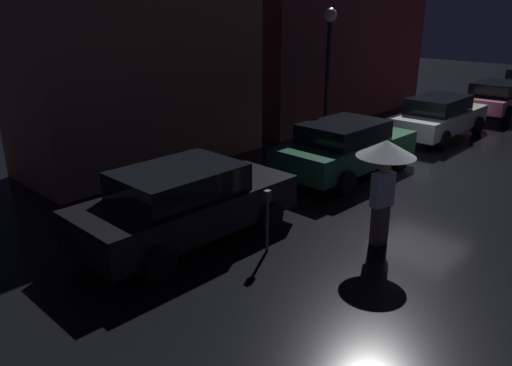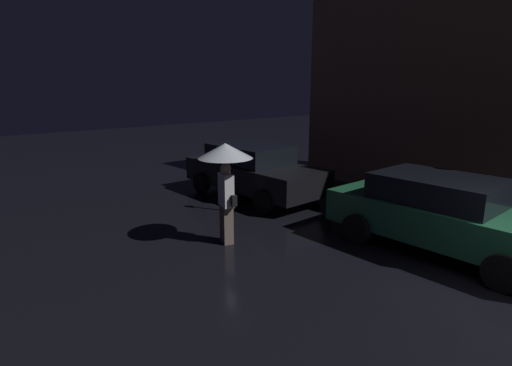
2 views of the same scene
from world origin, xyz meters
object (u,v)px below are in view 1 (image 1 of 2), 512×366
at_px(parked_car_black, 185,202).
at_px(street_lamp_near, 328,53).
at_px(pedestrian_with_umbrella, 385,162).
at_px(parking_meter, 267,214).
at_px(parked_car_green, 346,147).
at_px(parked_car_white, 439,116).
at_px(parked_car_pink, 496,97).

height_order(parked_car_black, street_lamp_near, street_lamp_near).
height_order(pedestrian_with_umbrella, street_lamp_near, street_lamp_near).
distance_m(pedestrian_with_umbrella, parking_meter, 2.38).
bearing_deg(pedestrian_with_umbrella, parked_car_green, -118.92).
xyz_separation_m(parked_car_black, parking_meter, (0.70, -1.50, -0.02)).
xyz_separation_m(parked_car_white, pedestrian_with_umbrella, (-8.82, -2.83, 0.91)).
xyz_separation_m(parked_car_green, pedestrian_with_umbrella, (-3.13, -2.89, 0.90)).
bearing_deg(parked_car_pink, parked_car_black, 177.36).
relative_size(parked_car_black, parked_car_pink, 1.02).
xyz_separation_m(parked_car_black, pedestrian_with_umbrella, (2.42, -2.88, 0.89)).
distance_m(parked_car_pink, pedestrian_with_umbrella, 14.41).
height_order(parked_car_black, pedestrian_with_umbrella, pedestrian_with_umbrella).
relative_size(parked_car_black, parked_car_white, 0.97).
distance_m(parked_car_black, street_lamp_near, 8.20).
height_order(parked_car_green, pedestrian_with_umbrella, pedestrian_with_umbrella).
xyz_separation_m(pedestrian_with_umbrella, parking_meter, (-1.71, 1.37, -0.91)).
xyz_separation_m(parked_car_pink, pedestrian_with_umbrella, (-14.12, -2.72, 0.92)).
relative_size(parked_car_white, pedestrian_with_umbrella, 2.23).
bearing_deg(parked_car_pink, parked_car_white, 176.78).
bearing_deg(parked_car_black, pedestrian_with_umbrella, -49.39).
height_order(parked_car_white, parking_meter, parked_car_white).
bearing_deg(parked_car_pink, parking_meter, -177.23).
xyz_separation_m(parked_car_green, parking_meter, (-4.85, -1.52, -0.01)).
relative_size(parked_car_pink, pedestrian_with_umbrella, 2.11).
bearing_deg(parking_meter, parked_car_black, 115.06).
xyz_separation_m(parked_car_green, parked_car_white, (5.68, -0.07, -0.02)).
xyz_separation_m(parked_car_black, parked_car_white, (11.23, -0.05, -0.03)).
distance_m(parked_car_black, parked_car_white, 11.23).
xyz_separation_m(parked_car_white, street_lamp_near, (-3.64, 2.22, 2.23)).
distance_m(parked_car_green, street_lamp_near, 3.70).
relative_size(parked_car_green, parking_meter, 3.59).
distance_m(pedestrian_with_umbrella, street_lamp_near, 7.35).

